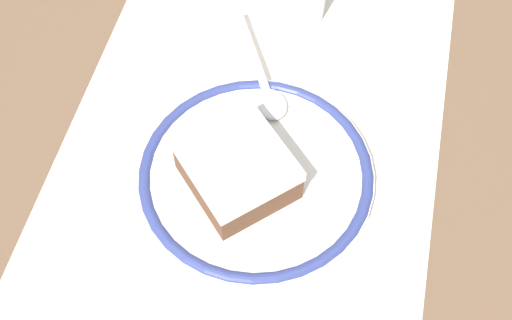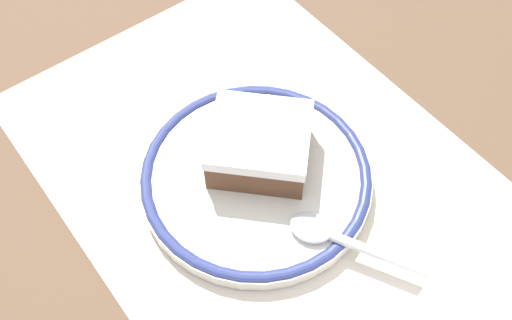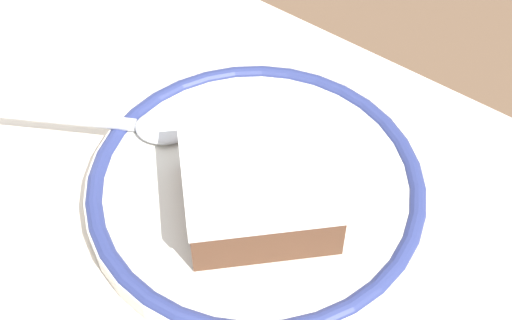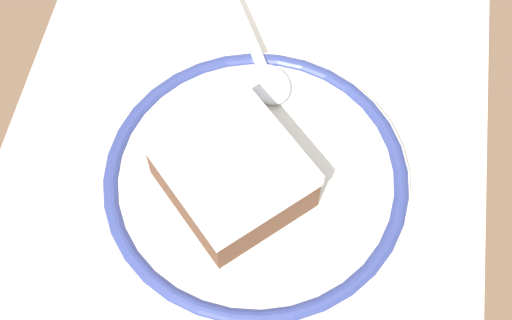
{
  "view_description": "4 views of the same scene",
  "coord_description": "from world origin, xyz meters",
  "views": [
    {
      "loc": [
        0.3,
        0.07,
        0.47
      ],
      "look_at": [
        0.04,
        0.01,
        0.03
      ],
      "focal_mm": 46.98,
      "sensor_mm": 36.0,
      "label": 1
    },
    {
      "loc": [
        -0.16,
        0.17,
        0.41
      ],
      "look_at": [
        0.04,
        0.01,
        0.03
      ],
      "focal_mm": 40.84,
      "sensor_mm": 36.0,
      "label": 2
    },
    {
      "loc": [
        0.19,
        -0.2,
        0.35
      ],
      "look_at": [
        0.04,
        0.01,
        0.03
      ],
      "focal_mm": 53.89,
      "sensor_mm": 36.0,
      "label": 3
    },
    {
      "loc": [
        0.25,
        0.05,
        0.42
      ],
      "look_at": [
        0.04,
        0.01,
        0.03
      ],
      "focal_mm": 52.43,
      "sensor_mm": 36.0,
      "label": 4
    }
  ],
  "objects": [
    {
      "name": "ground_plane",
      "position": [
        0.0,
        0.0,
        0.0
      ],
      "size": [
        2.4,
        2.4,
        0.0
      ],
      "primitive_type": "plane",
      "color": "brown"
    },
    {
      "name": "placemat",
      "position": [
        0.0,
        0.0,
        0.0
      ],
      "size": [
        0.51,
        0.31,
        0.0
      ],
      "primitive_type": "cube",
      "color": "beige",
      "rests_on": "ground_plane"
    },
    {
      "name": "plate",
      "position": [
        0.04,
        0.01,
        0.01
      ],
      "size": [
        0.19,
        0.19,
        0.01
      ],
      "color": "silver",
      "rests_on": "placemat"
    },
    {
      "name": "cake_slice",
      "position": [
        0.05,
        0.0,
        0.03
      ],
      "size": [
        0.11,
        0.11,
        0.04
      ],
      "color": "brown",
      "rests_on": "plate"
    },
    {
      "name": "spoon",
      "position": [
        -0.05,
        -0.0,
        0.02
      ],
      "size": [
        0.12,
        0.07,
        0.01
      ],
      "color": "silver",
      "rests_on": "plate"
    }
  ]
}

